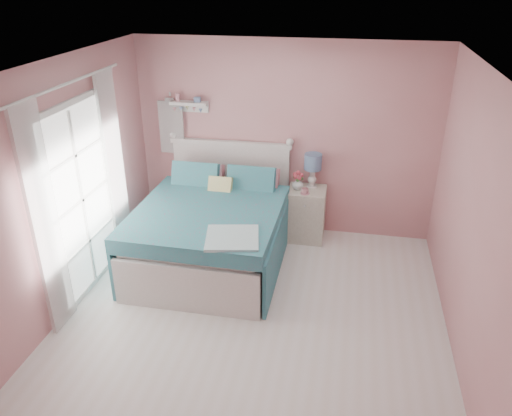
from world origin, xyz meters
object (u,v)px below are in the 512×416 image
(nightstand, at_px, (306,214))
(teacup, at_px, (305,191))
(table_lamp, at_px, (313,164))
(bed, at_px, (212,231))
(vase, at_px, (298,184))

(nightstand, relative_size, teacup, 7.58)
(table_lamp, bearing_deg, bed, -140.69)
(bed, relative_size, vase, 13.25)
(table_lamp, bearing_deg, vase, -145.11)
(teacup, bearing_deg, vase, 131.68)
(nightstand, relative_size, vase, 4.39)
(bed, bearing_deg, teacup, 33.32)
(nightstand, distance_m, teacup, 0.42)
(nightstand, bearing_deg, teacup, -96.06)
(nightstand, bearing_deg, bed, -142.88)
(nightstand, bearing_deg, table_lamp, 65.22)
(table_lamp, xyz_separation_m, vase, (-0.18, -0.12, -0.24))
(table_lamp, height_order, teacup, table_lamp)
(teacup, bearing_deg, bed, -147.52)
(teacup, bearing_deg, table_lamp, 75.37)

